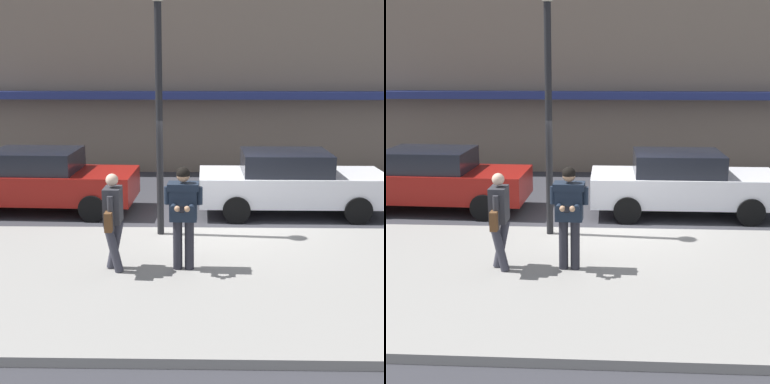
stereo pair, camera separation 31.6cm
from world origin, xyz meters
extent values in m
plane|color=#333338|center=(0.00, 0.00, 0.00)|extent=(80.00, 80.00, 0.00)
cube|color=gray|center=(1.00, -2.85, 0.07)|extent=(32.00, 5.30, 0.14)
cube|color=silver|center=(1.00, 0.05, 0.00)|extent=(28.00, 0.12, 0.01)
cube|color=navy|center=(1.00, 6.15, 2.60)|extent=(26.60, 0.70, 0.24)
cube|color=maroon|center=(-4.23, 1.57, 0.67)|extent=(4.56, 1.98, 0.70)
cube|color=black|center=(-4.41, 1.58, 1.28)|extent=(2.13, 1.71, 0.52)
cylinder|color=black|center=(-2.80, 2.38, 0.32)|extent=(0.65, 0.24, 0.64)
cylinder|color=black|center=(-2.87, 0.67, 0.32)|extent=(0.65, 0.24, 0.64)
cylinder|color=black|center=(-5.59, 2.48, 0.32)|extent=(0.65, 0.24, 0.64)
cube|color=silver|center=(1.88, 1.47, 0.67)|extent=(4.50, 1.82, 0.70)
cube|color=black|center=(1.70, 1.47, 1.28)|extent=(2.07, 1.64, 0.52)
cylinder|color=black|center=(3.27, 2.33, 0.32)|extent=(0.64, 0.22, 0.64)
cylinder|color=black|center=(3.27, 0.62, 0.32)|extent=(0.64, 0.22, 0.64)
cylinder|color=black|center=(0.48, 2.33, 0.32)|extent=(0.64, 0.22, 0.64)
cylinder|color=black|center=(0.48, 0.62, 0.32)|extent=(0.64, 0.22, 0.64)
cylinder|color=#23232B|center=(-0.53, -2.59, 0.58)|extent=(0.16, 0.16, 0.88)
cylinder|color=#23232B|center=(-0.73, -2.58, 0.58)|extent=(0.16, 0.16, 0.88)
cube|color=#192333|center=(-0.63, -2.58, 1.34)|extent=(0.47, 0.31, 0.64)
cube|color=#192333|center=(-0.63, -2.58, 1.61)|extent=(0.53, 0.36, 0.12)
cylinder|color=#192333|center=(-0.36, -2.59, 1.45)|extent=(0.11, 0.11, 0.30)
cylinder|color=#192333|center=(-0.48, -2.75, 1.30)|extent=(0.11, 0.30, 0.10)
sphere|color=tan|center=(-0.55, -2.89, 1.30)|extent=(0.10, 0.10, 0.10)
cylinder|color=#192333|center=(-0.90, -2.57, 1.45)|extent=(0.11, 0.11, 0.30)
cylinder|color=#192333|center=(-0.78, -2.74, 1.30)|extent=(0.11, 0.30, 0.10)
sphere|color=tan|center=(-0.72, -2.88, 1.30)|extent=(0.10, 0.10, 0.10)
cube|color=black|center=(-0.64, -2.92, 1.30)|extent=(0.08, 0.14, 0.07)
sphere|color=tan|center=(-0.63, -2.61, 1.80)|extent=(0.22, 0.22, 0.22)
sphere|color=black|center=(-0.63, -2.61, 1.83)|extent=(0.23, 0.23, 0.23)
cylinder|color=#33333D|center=(-1.81, -2.57, 0.57)|extent=(0.33, 0.15, 0.87)
cylinder|color=#33333D|center=(-1.81, -2.75, 0.57)|extent=(0.33, 0.15, 0.87)
cube|color=#2D2D33|center=(-1.81, -2.66, 1.30)|extent=(0.28, 0.42, 0.60)
cylinder|color=#2D2D33|center=(-1.81, -2.41, 1.22)|extent=(0.10, 0.10, 0.58)
cylinder|color=#2D2D33|center=(-1.81, -2.91, 1.22)|extent=(0.10, 0.10, 0.58)
sphere|color=beige|center=(-1.81, -2.66, 1.73)|extent=(0.21, 0.21, 0.21)
cube|color=brown|center=(-1.83, -2.96, 1.10)|extent=(0.12, 0.24, 0.32)
cylinder|color=black|center=(-1.17, -0.65, 2.44)|extent=(0.14, 0.14, 4.60)
camera|label=1|loc=(-0.31, -11.28, 3.63)|focal=50.00mm
camera|label=2|loc=(0.01, -11.27, 3.63)|focal=50.00mm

